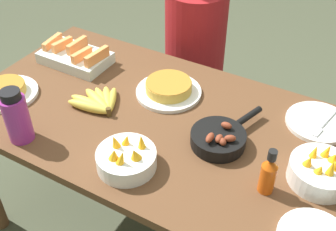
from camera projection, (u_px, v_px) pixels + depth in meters
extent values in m
cube|color=brown|center=(168.00, 125.00, 1.59)|extent=(1.61, 0.83, 0.03)
cylinder|color=brown|center=(84.00, 94.00, 2.34)|extent=(0.07, 0.07, 0.68)
ellipsoid|color=gold|center=(111.00, 100.00, 1.66)|extent=(0.11, 0.16, 0.03)
ellipsoid|color=gold|center=(107.00, 100.00, 1.66)|extent=(0.14, 0.16, 0.04)
ellipsoid|color=gold|center=(103.00, 100.00, 1.65)|extent=(0.16, 0.14, 0.03)
ellipsoid|color=gold|center=(98.00, 101.00, 1.65)|extent=(0.19, 0.11, 0.04)
ellipsoid|color=gold|center=(91.00, 104.00, 1.63)|extent=(0.20, 0.05, 0.04)
ellipsoid|color=gold|center=(89.00, 107.00, 1.62)|extent=(0.19, 0.07, 0.04)
cylinder|color=#4C3819|center=(109.00, 112.00, 1.60)|extent=(0.02, 0.02, 0.04)
cube|color=silver|center=(75.00, 58.00, 1.88)|extent=(0.30, 0.18, 0.05)
cube|color=#ED8E4C|center=(52.00, 42.00, 1.91)|extent=(0.03, 0.13, 0.04)
cube|color=#ED8E4C|center=(62.00, 45.00, 1.88)|extent=(0.04, 0.11, 0.05)
cube|color=#ED8E4C|center=(77.00, 46.00, 1.87)|extent=(0.03, 0.12, 0.05)
cube|color=#ED8E4C|center=(82.00, 56.00, 1.82)|extent=(0.04, 0.11, 0.04)
cube|color=#ED8E4C|center=(97.00, 57.00, 1.80)|extent=(0.04, 0.14, 0.05)
cylinder|color=black|center=(218.00, 144.00, 1.48)|extent=(0.19, 0.19, 0.01)
cylinder|color=black|center=(218.00, 138.00, 1.46)|extent=(0.19, 0.19, 0.04)
cylinder|color=black|center=(248.00, 117.00, 1.55)|extent=(0.06, 0.14, 0.02)
ellipsoid|color=brown|center=(230.00, 138.00, 1.41)|extent=(0.05, 0.04, 0.03)
ellipsoid|color=brown|center=(223.00, 142.00, 1.40)|extent=(0.04, 0.04, 0.03)
ellipsoid|color=brown|center=(219.00, 139.00, 1.41)|extent=(0.03, 0.04, 0.03)
ellipsoid|color=brown|center=(226.00, 125.00, 1.46)|extent=(0.04, 0.03, 0.03)
ellipsoid|color=brown|center=(210.00, 138.00, 1.41)|extent=(0.03, 0.05, 0.02)
cylinder|color=white|center=(7.00, 93.00, 1.71)|extent=(0.25, 0.25, 0.02)
cylinder|color=gold|center=(6.00, 89.00, 1.69)|extent=(0.16, 0.16, 0.03)
cylinder|color=#AB7427|center=(5.00, 85.00, 1.68)|extent=(0.15, 0.15, 0.00)
cylinder|color=white|center=(169.00, 92.00, 1.71)|extent=(0.27, 0.27, 0.02)
cylinder|color=gold|center=(169.00, 86.00, 1.70)|extent=(0.19, 0.19, 0.04)
cylinder|color=#AB7427|center=(169.00, 82.00, 1.68)|extent=(0.18, 0.18, 0.00)
cylinder|color=white|center=(318.00, 122.00, 1.57)|extent=(0.24, 0.24, 0.02)
cylinder|color=silver|center=(329.00, 120.00, 1.56)|extent=(0.03, 0.13, 0.01)
cube|color=silver|center=(317.00, 132.00, 1.51)|extent=(0.03, 0.05, 0.00)
cylinder|color=silver|center=(314.00, 229.00, 1.19)|extent=(0.10, 0.08, 0.01)
cylinder|color=white|center=(321.00, 173.00, 1.33)|extent=(0.20, 0.20, 0.07)
cone|color=#F4A819|center=(334.00, 158.00, 1.32)|extent=(0.06, 0.05, 0.04)
cone|color=#F4A819|center=(327.00, 151.00, 1.33)|extent=(0.04, 0.03, 0.06)
cone|color=#F4A819|center=(315.00, 152.00, 1.33)|extent=(0.04, 0.05, 0.05)
cone|color=#F4A819|center=(309.00, 161.00, 1.30)|extent=(0.05, 0.05, 0.06)
cone|color=#F4A819|center=(320.00, 170.00, 1.28)|extent=(0.04, 0.03, 0.04)
cone|color=#F4A819|center=(332.00, 168.00, 1.27)|extent=(0.04, 0.04, 0.06)
cylinder|color=white|center=(126.00, 160.00, 1.38)|extent=(0.20, 0.20, 0.06)
cone|color=#F4A819|center=(135.00, 155.00, 1.33)|extent=(0.05, 0.06, 0.06)
cone|color=#F4A819|center=(141.00, 142.00, 1.37)|extent=(0.04, 0.04, 0.06)
cone|color=#F4A819|center=(126.00, 140.00, 1.39)|extent=(0.05, 0.04, 0.05)
cone|color=#F4A819|center=(115.00, 142.00, 1.37)|extent=(0.04, 0.05, 0.06)
cone|color=#F4A819|center=(114.00, 155.00, 1.33)|extent=(0.06, 0.05, 0.06)
cone|color=#F4A819|center=(121.00, 158.00, 1.31)|extent=(0.05, 0.04, 0.06)
cylinder|color=#992D89|center=(17.00, 119.00, 1.46)|extent=(0.09, 0.09, 0.18)
cylinder|color=black|center=(10.00, 95.00, 1.39)|extent=(0.07, 0.07, 0.03)
cylinder|color=#C64C0F|center=(267.00, 178.00, 1.29)|extent=(0.05, 0.05, 0.10)
cone|color=#C64C0F|center=(271.00, 163.00, 1.25)|extent=(0.05, 0.05, 0.03)
cylinder|color=black|center=(272.00, 155.00, 1.23)|extent=(0.03, 0.03, 0.03)
cube|color=black|center=(192.00, 112.00, 2.41)|extent=(0.34, 0.34, 0.43)
cylinder|color=maroon|center=(195.00, 39.00, 2.11)|extent=(0.30, 0.30, 0.52)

